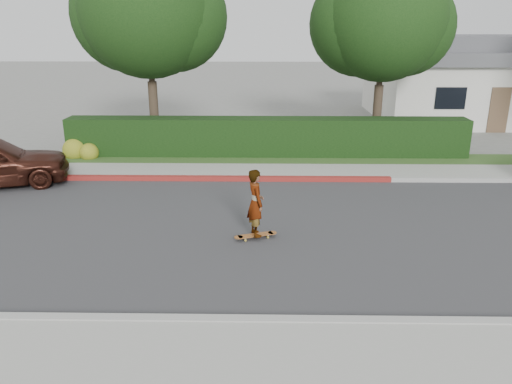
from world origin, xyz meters
TOP-DOWN VIEW (x-y plane):
  - ground at (0.00, 0.00)m, footprint 120.00×120.00m
  - road at (0.00, 0.00)m, footprint 60.00×8.00m
  - curb_near at (0.00, -4.10)m, footprint 60.00×0.20m
  - sidewalk_near at (0.00, -5.00)m, footprint 60.00×1.60m
  - curb_far at (0.00, 4.10)m, footprint 60.00×0.20m
  - curb_red_section at (-5.00, 4.10)m, footprint 12.00×0.21m
  - sidewalk_far at (0.00, 5.00)m, footprint 60.00×1.60m
  - planting_strip at (0.00, 6.60)m, footprint 60.00×1.60m
  - hedge at (-3.00, 7.20)m, footprint 15.00×1.00m
  - flowering_shrub at (-10.01, 6.74)m, footprint 1.40×1.00m
  - tree_left at (-7.51, 8.69)m, footprint 5.99×5.21m
  - tree_center at (1.49, 9.19)m, footprint 5.66×4.84m
  - house at (8.00, 16.00)m, footprint 10.60×8.60m
  - skateboard at (-3.28, -0.51)m, footprint 1.05×0.54m
  - skateboarder at (-3.28, -0.51)m, footprint 0.55×0.67m

SIDE VIEW (x-z plane):
  - ground at x=0.00m, z-range 0.00..0.00m
  - road at x=0.00m, z-range 0.00..0.01m
  - planting_strip at x=0.00m, z-range 0.00..0.10m
  - sidewalk_near at x=0.00m, z-range 0.00..0.12m
  - sidewalk_far at x=0.00m, z-range 0.00..0.12m
  - curb_near at x=0.00m, z-range 0.00..0.15m
  - curb_far at x=0.00m, z-range 0.00..0.15m
  - curb_red_section at x=-5.00m, z-range 0.00..0.15m
  - skateboard at x=-3.28m, z-range 0.04..0.14m
  - flowering_shrub at x=-10.01m, z-range -0.12..0.78m
  - hedge at x=-3.00m, z-range 0.00..1.50m
  - skateboarder at x=-3.28m, z-range 0.11..1.70m
  - house at x=8.00m, z-range -0.05..4.25m
  - tree_center at x=1.49m, z-range 1.18..8.62m
  - tree_left at x=-7.51m, z-range 1.26..9.26m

